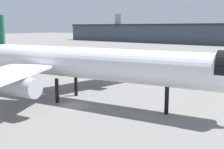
# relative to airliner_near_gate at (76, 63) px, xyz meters

# --- Properties ---
(ground) EXTENTS (900.00, 900.00, 0.00)m
(ground) POSITION_rel_airliner_near_gate_xyz_m (1.54, -2.87, -6.87)
(ground) COLOR slate
(airliner_near_gate) EXTENTS (57.93, 52.82, 15.61)m
(airliner_near_gate) POSITION_rel_airliner_near_gate_xyz_m (0.00, 0.00, 0.00)
(airliner_near_gate) COLOR white
(airliner_near_gate) RESTS_ON ground
(terminal_building) EXTENTS (253.77, 50.31, 25.26)m
(terminal_building) POSITION_rel_airliner_near_gate_xyz_m (-31.79, 181.96, 1.13)
(terminal_building) COLOR #3D4756
(terminal_building) RESTS_ON ground
(traffic_cone_near_nose) EXTENTS (0.46, 0.46, 0.58)m
(traffic_cone_near_nose) POSITION_rel_airliner_near_gate_xyz_m (-18.68, 30.00, -6.58)
(traffic_cone_near_nose) COLOR #F2600C
(traffic_cone_near_nose) RESTS_ON ground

